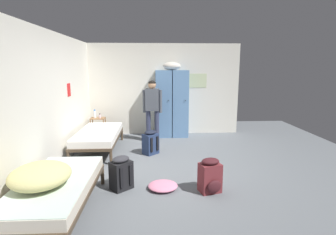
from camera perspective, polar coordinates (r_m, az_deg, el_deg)
ground_plane at (r=5.27m, az=0.15°, el=-10.77°), size 8.74×8.74×0.00m
room_backdrop at (r=6.22m, az=-11.54°, el=4.68°), size 4.36×5.52×2.59m
locker_bank at (r=7.42m, az=0.81°, el=3.33°), size 0.90×0.55×2.07m
shelf_unit at (r=7.52m, az=-14.80°, el=-1.76°), size 0.38×0.30×0.57m
bed_left_front at (r=3.88m, az=-23.00°, el=-13.76°), size 0.90×1.90×0.49m
bed_left_rear at (r=6.37m, az=-14.70°, el=-3.69°), size 0.90×1.90×0.49m
bedding_heap at (r=3.67m, az=-25.76°, el=-11.13°), size 0.72×0.77×0.29m
person_traveler at (r=6.84m, az=-3.38°, el=2.61°), size 0.50×0.25×1.60m
water_bottle at (r=7.50m, az=-15.49°, el=0.71°), size 0.07×0.07×0.23m
lotion_bottle at (r=7.42m, az=-14.44°, el=0.29°), size 0.06×0.06×0.13m
backpack_maroon at (r=4.29m, az=9.07°, el=-12.37°), size 0.37×0.39×0.55m
backpack_navy at (r=6.01m, az=-3.83°, el=-5.41°), size 0.42×0.42×0.55m
backpack_black at (r=4.41m, az=-10.11°, el=-11.74°), size 0.42×0.42×0.55m
clothes_pile_pink at (r=4.42m, az=-1.12°, el=-14.48°), size 0.48×0.45×0.10m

